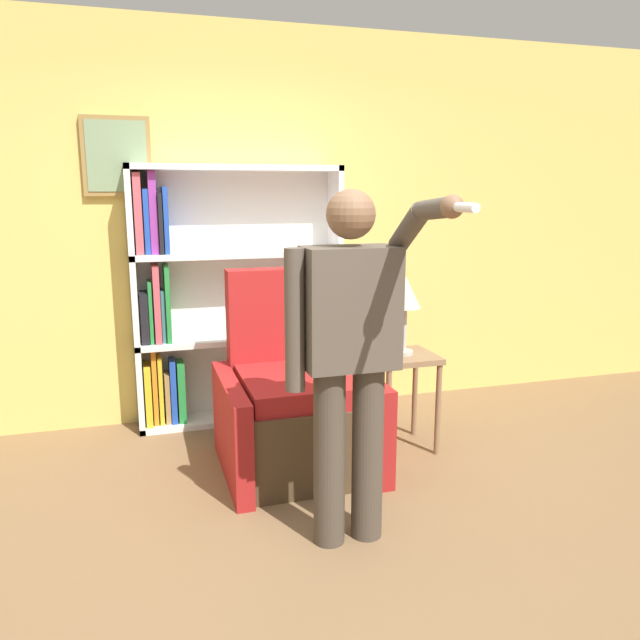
# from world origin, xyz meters

# --- Properties ---
(ground_plane) EXTENTS (14.00, 14.00, 0.00)m
(ground_plane) POSITION_xyz_m (0.00, 0.00, 0.00)
(ground_plane) COLOR brown
(wall_back) EXTENTS (8.00, 0.11, 2.80)m
(wall_back) POSITION_xyz_m (-0.01, 2.03, 1.40)
(wall_back) COLOR #E0C160
(wall_back) RESTS_ON ground_plane
(bookcase) EXTENTS (1.47, 0.28, 1.83)m
(bookcase) POSITION_xyz_m (-0.19, 1.87, 0.90)
(bookcase) COLOR white
(bookcase) RESTS_ON ground_plane
(armchair) EXTENTS (0.90, 0.91, 1.18)m
(armchair) POSITION_xyz_m (0.16, 1.00, 0.37)
(armchair) COLOR #4C3823
(armchair) RESTS_ON ground_plane
(person_standing) EXTENTS (0.57, 0.78, 1.67)m
(person_standing) POSITION_xyz_m (0.19, 0.09, 0.96)
(person_standing) COLOR #473D33
(person_standing) RESTS_ON ground_plane
(side_table) EXTENTS (0.40, 0.40, 0.63)m
(side_table) POSITION_xyz_m (0.89, 1.04, 0.50)
(side_table) COLOR #846647
(side_table) RESTS_ON ground_plane
(table_lamp) EXTENTS (0.20, 0.20, 0.51)m
(table_lamp) POSITION_xyz_m (0.89, 1.04, 1.01)
(table_lamp) COLOR #B7B2A8
(table_lamp) RESTS_ON side_table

